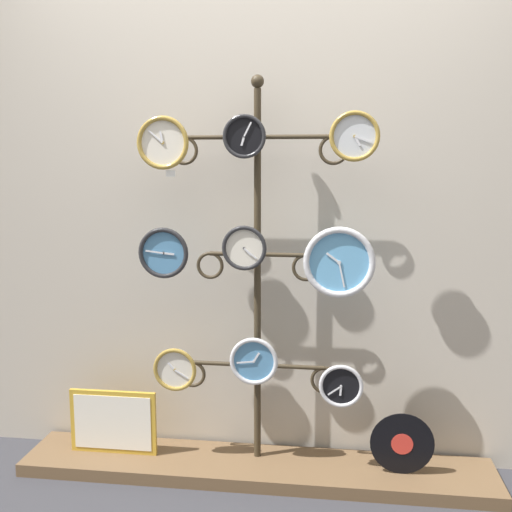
{
  "coord_description": "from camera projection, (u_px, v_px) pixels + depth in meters",
  "views": [
    {
      "loc": [
        0.35,
        -2.25,
        1.43
      ],
      "look_at": [
        0.0,
        0.36,
        1.03
      ],
      "focal_mm": 42.0,
      "sensor_mm": 36.0,
      "label": 1
    }
  ],
  "objects": [
    {
      "name": "display_stand",
      "position": [
        257.0,
        335.0,
        2.77
      ],
      "size": [
        0.8,
        0.34,
        1.82
      ],
      "color": "#382D1E",
      "rests_on": "ground_plane"
    },
    {
      "name": "clock_top_left",
      "position": [
        163.0,
        143.0,
        2.61
      ],
      "size": [
        0.23,
        0.04,
        0.23
      ],
      "color": "silver"
    },
    {
      "name": "low_shelf",
      "position": [
        256.0,
        467.0,
        2.81
      ],
      "size": [
        2.2,
        0.36,
        0.06
      ],
      "color": "brown",
      "rests_on": "ground_plane"
    },
    {
      "name": "price_tag_upper",
      "position": [
        171.0,
        173.0,
        2.62
      ],
      "size": [
        0.04,
        0.0,
        0.03
      ],
      "color": "white"
    },
    {
      "name": "shop_wall",
      "position": [
        262.0,
        172.0,
        2.82
      ],
      "size": [
        4.4,
        0.04,
        2.8
      ],
      "color": "#BCB2A3",
      "rests_on": "ground_plane"
    },
    {
      "name": "clock_top_right",
      "position": [
        355.0,
        136.0,
        2.49
      ],
      "size": [
        0.21,
        0.04,
        0.21
      ],
      "color": "silver"
    },
    {
      "name": "clock_bottom_right",
      "position": [
        341.0,
        386.0,
        2.65
      ],
      "size": [
        0.2,
        0.04,
        0.2
      ],
      "color": "black"
    },
    {
      "name": "clock_top_center",
      "position": [
        244.0,
        136.0,
        2.57
      ],
      "size": [
        0.19,
        0.04,
        0.19
      ],
      "color": "black"
    },
    {
      "name": "vinyl_record",
      "position": [
        402.0,
        444.0,
        2.67
      ],
      "size": [
        0.28,
        0.01,
        0.28
      ],
      "color": "black",
      "rests_on": "low_shelf"
    },
    {
      "name": "clock_bottom_left",
      "position": [
        175.0,
        369.0,
        2.77
      ],
      "size": [
        0.2,
        0.04,
        0.2
      ],
      "color": "silver"
    },
    {
      "name": "clock_middle_center",
      "position": [
        244.0,
        248.0,
        2.64
      ],
      "size": [
        0.2,
        0.04,
        0.2
      ],
      "color": "silver"
    },
    {
      "name": "clock_middle_left",
      "position": [
        164.0,
        253.0,
        2.67
      ],
      "size": [
        0.23,
        0.04,
        0.23
      ],
      "color": "#4C84B2"
    },
    {
      "name": "clock_middle_right",
      "position": [
        339.0,
        262.0,
        2.58
      ],
      "size": [
        0.31,
        0.04,
        0.31
      ],
      "color": "#60A8DB"
    },
    {
      "name": "picture_frame",
      "position": [
        113.0,
        422.0,
        2.87
      ],
      "size": [
        0.42,
        0.02,
        0.31
      ],
      "color": "gold",
      "rests_on": "low_shelf"
    },
    {
      "name": "clock_bottom_center",
      "position": [
        254.0,
        361.0,
        2.71
      ],
      "size": [
        0.22,
        0.04,
        0.22
      ],
      "color": "#4C84B2"
    }
  ]
}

